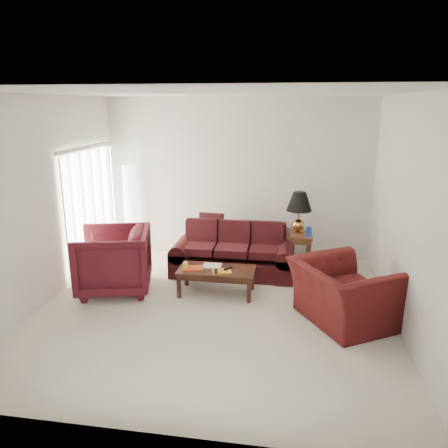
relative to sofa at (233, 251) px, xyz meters
name	(u,v)px	position (x,y,z in m)	size (l,w,h in m)	color
floor	(215,310)	(-0.07, -1.40, -0.43)	(5.00, 5.00, 0.00)	silver
blinds	(91,210)	(-2.49, -0.10, 0.65)	(0.10, 2.00, 2.16)	silver
sofa	(233,251)	(0.00, 0.00, 0.00)	(2.09, 0.90, 0.86)	black
throw_pillow	(211,225)	(-0.50, 0.60, 0.27)	(0.44, 0.13, 0.44)	black
end_table	(295,250)	(1.06, 0.53, -0.11)	(0.58, 0.58, 0.63)	brown
table_lamp	(299,213)	(1.10, 0.58, 0.57)	(0.44, 0.44, 0.74)	#C4803D
clock	(285,231)	(0.88, 0.42, 0.28)	(0.15, 0.06, 0.15)	white
blue_canister	(309,232)	(1.28, 0.40, 0.28)	(0.10, 0.10, 0.16)	#173799
picture_frame	(286,227)	(0.88, 0.67, 0.28)	(0.13, 0.02, 0.16)	white
floor_lamp	(131,210)	(-2.12, 0.80, 0.46)	(0.29, 0.29, 1.77)	white
armchair_left	(113,260)	(-1.75, -0.99, 0.08)	(1.08, 1.11, 1.01)	#430F17
armchair_right	(343,293)	(1.70, -1.46, -0.02)	(1.26, 1.10, 0.82)	#461010
coffee_table	(216,281)	(-0.14, -0.85, -0.22)	(1.17, 0.58, 0.41)	black
magazine_red	(193,268)	(-0.50, -0.90, -0.01)	(0.30, 0.23, 0.02)	#BB3312
magazine_white	(212,266)	(-0.22, -0.74, -0.01)	(0.29, 0.21, 0.02)	white
magazine_orange	(222,271)	(-0.04, -0.95, -0.01)	(0.28, 0.21, 0.02)	orange
remote_a	(216,271)	(-0.12, -1.01, 0.01)	(0.05, 0.17, 0.02)	black
remote_b	(228,268)	(0.05, -0.86, 0.01)	(0.05, 0.17, 0.02)	black
yellow_glass	(185,266)	(-0.60, -0.95, 0.04)	(0.07, 0.07, 0.12)	gold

